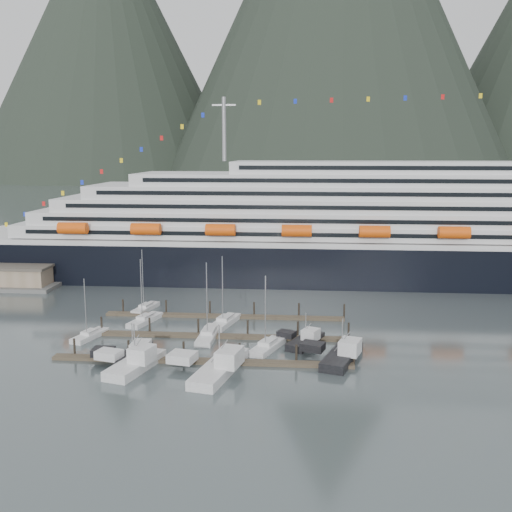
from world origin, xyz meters
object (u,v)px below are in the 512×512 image
object	(u,v)px
sailboat_h	(268,347)
trawler_c	(218,366)
sailboat_c	(225,322)
sailboat_a	(90,336)
trawler_a	(132,356)
sailboat_e	(146,308)
trawler_b	(134,363)
sailboat_b	(145,320)
trawler_e	(305,340)
cruise_ship	(380,233)
trawler_d	(341,355)
sailboat_d	(209,335)

from	to	relation	value
sailboat_h	trawler_c	distance (m)	13.06
sailboat_c	sailboat_a	bearing A→B (deg)	128.37
trawler_a	trawler_c	xyz separation A→B (m)	(14.34, -3.56, 0.11)
sailboat_c	trawler_a	world-z (taller)	sailboat_c
sailboat_e	trawler_b	bearing A→B (deg)	-155.89
sailboat_b	sailboat_c	bearing A→B (deg)	-74.80
sailboat_h	trawler_b	xyz separation A→B (m)	(-19.72, -10.81, 0.56)
sailboat_e	trawler_a	bearing A→B (deg)	-156.99
sailboat_b	trawler_e	world-z (taller)	sailboat_b
cruise_ship	sailboat_c	world-z (taller)	cruise_ship
trawler_a	sailboat_c	bearing A→B (deg)	-29.80
trawler_d	sailboat_a	bearing A→B (deg)	97.92
cruise_ship	trawler_a	xyz separation A→B (m)	(-45.99, -65.51, -11.15)
sailboat_c	trawler_b	world-z (taller)	sailboat_c
sailboat_e	trawler_c	xyz separation A→B (m)	(20.45, -34.12, 0.60)
sailboat_c	sailboat_d	size ratio (longest dim) A/B	0.97
cruise_ship	sailboat_c	distance (m)	56.83
sailboat_h	trawler_b	bearing A→B (deg)	139.40
cruise_ship	trawler_d	xyz separation A→B (m)	(-12.96, -62.17, -11.08)
sailboat_b	trawler_d	xyz separation A→B (m)	(36.86, -18.30, 0.54)
trawler_d	trawler_a	bearing A→B (deg)	113.79
sailboat_h	trawler_a	xyz separation A→B (m)	(-21.04, -7.64, 0.46)
sailboat_c	sailboat_d	distance (m)	8.52
sailboat_h	trawler_d	bearing A→B (deg)	-89.07
sailboat_e	trawler_b	distance (m)	34.54
sailboat_h	trawler_e	world-z (taller)	sailboat_h
sailboat_b	trawler_c	bearing A→B (deg)	-128.79
cruise_ship	trawler_d	size ratio (longest dim) A/B	15.68
sailboat_b	trawler_b	xyz separation A→B (m)	(5.15, -24.80, 0.57)
trawler_c	sailboat_a	bearing A→B (deg)	72.14
sailboat_a	sailboat_e	world-z (taller)	sailboat_e
sailboat_d	sailboat_a	bearing A→B (deg)	97.04
sailboat_e	trawler_e	world-z (taller)	sailboat_e
trawler_d	trawler_e	xyz separation A→B (m)	(-5.77, 7.37, -0.13)
trawler_c	sailboat_d	bearing A→B (deg)	26.53
cruise_ship	trawler_e	size ratio (longest dim) A/B	20.84
trawler_a	trawler_c	world-z (taller)	trawler_c
sailboat_h	trawler_e	xyz separation A→B (m)	(6.23, 3.06, 0.40)
trawler_d	sailboat_c	bearing A→B (deg)	67.28
sailboat_h	trawler_c	xyz separation A→B (m)	(-6.70, -11.20, 0.57)
cruise_ship	trawler_c	xyz separation A→B (m)	(-31.65, -69.07, -11.03)
sailboat_b	trawler_e	bearing A→B (deg)	-93.96
trawler_b	trawler_d	xyz separation A→B (m)	(31.71, 6.50, -0.03)
sailboat_d	sailboat_e	world-z (taller)	sailboat_d
trawler_c	trawler_e	world-z (taller)	trawler_c
sailboat_a	trawler_d	world-z (taller)	sailboat_a
trawler_a	trawler_d	distance (m)	33.19
sailboat_a	trawler_c	world-z (taller)	sailboat_a
trawler_b	trawler_a	bearing A→B (deg)	37.83
sailboat_h	trawler_e	distance (m)	6.95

